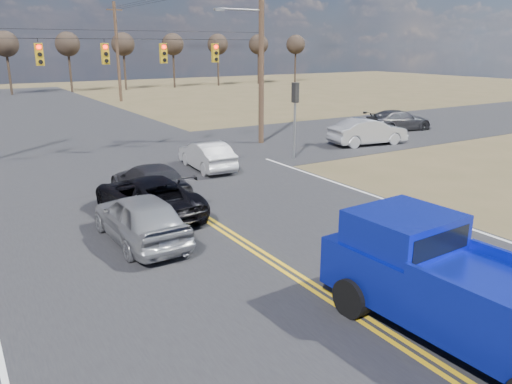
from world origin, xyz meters
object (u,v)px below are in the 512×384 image
silver_suv (140,218)px  black_suv (147,196)px  cross_car_east_far (399,120)px  dgrey_car_queue (151,182)px  pickup_truck (457,288)px  white_car_queue (207,155)px  cross_car_east_near (368,132)px

silver_suv → black_suv: silver_suv is taller
cross_car_east_far → dgrey_car_queue: bearing=115.9°
pickup_truck → white_car_queue: pickup_truck is taller
pickup_truck → white_car_queue: (2.20, 15.54, -0.44)m
dgrey_car_queue → cross_car_east_near: bearing=-165.3°
white_car_queue → cross_car_east_near: bearing=-173.5°
dgrey_car_queue → cross_car_east_far: bearing=-162.0°
dgrey_car_queue → cross_car_east_far: dgrey_car_queue is taller
silver_suv → white_car_queue: 9.27m
white_car_queue → cross_car_east_far: bearing=-165.0°
silver_suv → dgrey_car_queue: (1.74, 3.86, -0.06)m
cross_car_east_near → white_car_queue: bearing=101.0°
dgrey_car_queue → cross_car_east_near: cross_car_east_near is taller
dgrey_car_queue → cross_car_east_far: 21.48m
dgrey_car_queue → cross_car_east_near: 15.42m
pickup_truck → dgrey_car_queue: size_ratio=1.27×
cross_car_east_near → cross_car_east_far: bearing=-55.4°
silver_suv → cross_car_east_near: (16.66, 7.77, 0.02)m
pickup_truck → cross_car_east_far: pickup_truck is taller
dgrey_car_queue → cross_car_east_near: size_ratio=1.03×
black_suv → white_car_queue: black_suv is taller
white_car_queue → cross_car_east_far: size_ratio=0.84×
black_suv → cross_car_east_far: black_suv is taller
cross_car_east_near → silver_suv: bearing=123.3°
white_car_queue → dgrey_car_queue: bearing=43.9°
white_car_queue → black_suv: bearing=50.5°
cross_car_east_near → cross_car_east_far: size_ratio=0.98×
pickup_truck → cross_car_east_near: 20.71m
white_car_queue → dgrey_car_queue: 5.27m
white_car_queue → dgrey_car_queue: size_ratio=0.84×
dgrey_car_queue → black_suv: bearing=65.9°
silver_suv → cross_car_east_far: silver_suv is taller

